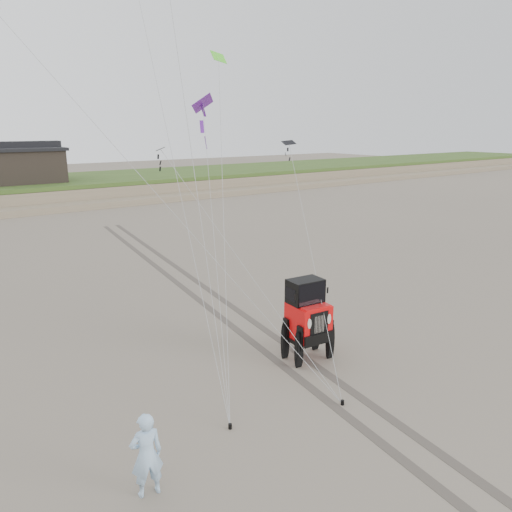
# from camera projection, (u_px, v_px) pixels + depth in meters

# --- Properties ---
(ground) EXTENTS (160.00, 160.00, 0.00)m
(ground) POSITION_uv_depth(u_px,v_px,m) (291.00, 389.00, 12.31)
(ground) COLOR #6B6054
(ground) RESTS_ON ground
(cabin) EXTENTS (6.40, 5.40, 3.35)m
(cabin) POSITION_uv_depth(u_px,v_px,m) (21.00, 164.00, 41.43)
(cabin) COLOR black
(cabin) RESTS_ON dune_ridge
(jeep) EXTENTS (2.54, 5.04, 1.81)m
(jeep) POSITION_uv_depth(u_px,v_px,m) (308.00, 328.00, 13.73)
(jeep) COLOR red
(jeep) RESTS_ON ground
(man) EXTENTS (0.63, 0.46, 1.59)m
(man) POSITION_uv_depth(u_px,v_px,m) (146.00, 455.00, 8.62)
(man) COLOR #8CA7D9
(man) RESTS_ON ground
(kite_flock) EXTENTS (9.14, 7.45, 8.04)m
(kite_flock) POSITION_uv_depth(u_px,v_px,m) (185.00, 65.00, 18.03)
(kite_flock) COLOR #641C9C
(kite_flock) RESTS_ON ground
(stake_main) EXTENTS (0.08, 0.08, 0.12)m
(stake_main) POSITION_uv_depth(u_px,v_px,m) (230.00, 426.00, 10.69)
(stake_main) COLOR black
(stake_main) RESTS_ON ground
(stake_aux) EXTENTS (0.08, 0.08, 0.12)m
(stake_aux) POSITION_uv_depth(u_px,v_px,m) (342.00, 403.00, 11.61)
(stake_aux) COLOR black
(stake_aux) RESTS_ON ground
(tire_tracks) EXTENTS (5.22, 29.74, 0.01)m
(tire_tracks) POSITION_uv_depth(u_px,v_px,m) (198.00, 291.00, 19.68)
(tire_tracks) COLOR #4C443D
(tire_tracks) RESTS_ON ground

